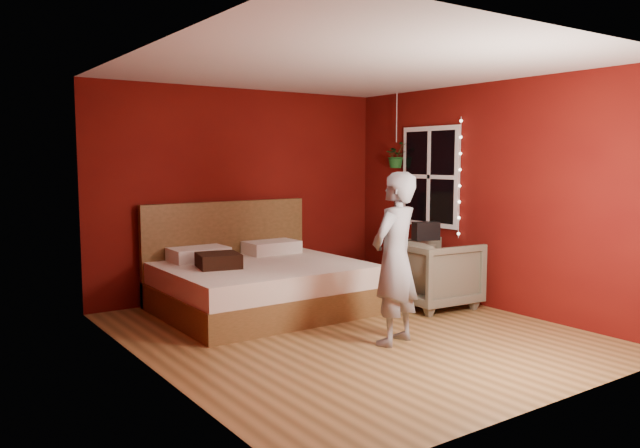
{
  "coord_description": "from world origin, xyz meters",
  "views": [
    {
      "loc": [
        -3.71,
        -4.81,
        1.73
      ],
      "look_at": [
        -0.09,
        0.4,
        1.06
      ],
      "focal_mm": 35.0,
      "sensor_mm": 36.0,
      "label": 1
    }
  ],
  "objects": [
    {
      "name": "floor",
      "position": [
        0.0,
        0.0,
        0.0
      ],
      "size": [
        4.5,
        4.5,
        0.0
      ],
      "primitive_type": "plane",
      "color": "olive",
      "rests_on": "ground"
    },
    {
      "name": "room_walls",
      "position": [
        0.0,
        0.0,
        1.68
      ],
      "size": [
        4.04,
        4.54,
        2.62
      ],
      "color": "#5C0F09",
      "rests_on": "ground"
    },
    {
      "name": "window",
      "position": [
        1.97,
        0.9,
        1.5
      ],
      "size": [
        0.05,
        0.97,
        1.27
      ],
      "color": "white",
      "rests_on": "room_walls"
    },
    {
      "name": "fairy_lights",
      "position": [
        1.94,
        0.37,
        1.5
      ],
      "size": [
        0.04,
        0.04,
        1.45
      ],
      "color": "silver",
      "rests_on": "room_walls"
    },
    {
      "name": "bed",
      "position": [
        -0.28,
        1.37,
        0.31
      ],
      "size": [
        2.19,
        1.86,
        1.2
      ],
      "color": "brown",
      "rests_on": "ground"
    },
    {
      "name": "person",
      "position": [
        0.12,
        -0.52,
        0.8
      ],
      "size": [
        0.68,
        0.55,
        1.61
      ],
      "primitive_type": "imported",
      "rotation": [
        0.0,
        0.0,
        3.46
      ],
      "color": "slate",
      "rests_on": "ground"
    },
    {
      "name": "armchair",
      "position": [
        1.47,
        0.3,
        0.4
      ],
      "size": [
        0.94,
        0.92,
        0.79
      ],
      "primitive_type": "imported",
      "rotation": [
        0.0,
        0.0,
        1.48
      ],
      "color": "#676651",
      "rests_on": "ground"
    },
    {
      "name": "handbag",
      "position": [
        1.38,
        0.36,
        0.9
      ],
      "size": [
        0.33,
        0.23,
        0.21
      ],
      "primitive_type": "cube",
      "rotation": [
        0.0,
        0.0,
        -0.3
      ],
      "color": "black",
      "rests_on": "armchair"
    },
    {
      "name": "throw_pillow",
      "position": [
        -0.79,
        1.33,
        0.62
      ],
      "size": [
        0.52,
        0.52,
        0.16
      ],
      "primitive_type": "cube",
      "rotation": [
        0.0,
        0.0,
        -0.22
      ],
      "color": "black",
      "rests_on": "bed"
    },
    {
      "name": "hanging_plant",
      "position": [
        1.88,
        1.45,
        1.77
      ],
      "size": [
        0.33,
        0.29,
        1.0
      ],
      "color": "silver",
      "rests_on": "room_walls"
    }
  ]
}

